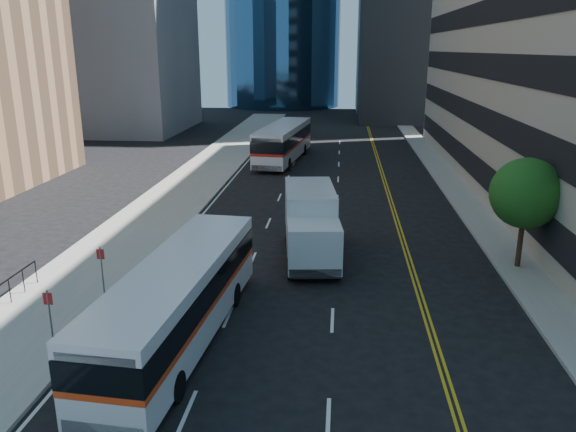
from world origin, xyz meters
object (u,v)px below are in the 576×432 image
object	(u,v)px
street_tree	(526,193)
bus_front	(179,299)
bus_rear	(284,142)
box_truck	(311,223)

from	to	relation	value
street_tree	bus_front	distance (m)	16.09
street_tree	bus_rear	distance (m)	28.61
bus_front	bus_rear	xyz separation A→B (m)	(0.22, 33.18, 0.18)
street_tree	bus_front	xyz separation A→B (m)	(-13.78, -8.05, -2.04)
bus_front	bus_rear	world-z (taller)	bus_rear
street_tree	box_truck	world-z (taller)	street_tree
bus_front	box_truck	xyz separation A→B (m)	(4.06, 8.74, 0.14)
bus_front	bus_rear	size ratio (longest dim) A/B	0.90
bus_rear	bus_front	bearing A→B (deg)	-83.66
bus_front	bus_rear	distance (m)	33.18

